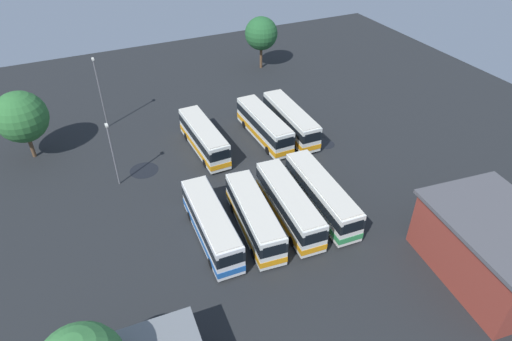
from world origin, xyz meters
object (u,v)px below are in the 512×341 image
(depot_building, at_px, (494,249))
(lamp_post_by_building, at_px, (113,152))
(bus_row1_slot1, at_px, (254,216))
(bus_row1_slot3, at_px, (321,194))
(bus_row0_slot3, at_px, (264,125))
(bus_row0_slot4, at_px, (291,120))
(bus_row1_slot0, at_px, (211,224))
(tree_northeast, at_px, (21,117))
(tree_northwest, at_px, (261,34))
(lamp_post_mid_lot, at_px, (100,91))
(bus_row0_slot1, at_px, (204,137))
(bus_row1_slot2, at_px, (289,204))

(depot_building, relative_size, lamp_post_by_building, 1.72)
(bus_row1_slot1, height_order, bus_row1_slot3, same)
(bus_row1_slot1, xyz_separation_m, depot_building, (13.06, 15.81, 1.02))
(bus_row0_slot3, bearing_deg, bus_row0_slot4, 87.09)
(bus_row1_slot0, distance_m, tree_northeast, 26.47)
(tree_northeast, bearing_deg, bus_row1_slot1, 38.94)
(bus_row0_slot4, height_order, bus_row1_slot3, same)
(bus_row0_slot4, distance_m, bus_row1_slot3, 15.14)
(tree_northwest, bearing_deg, bus_row0_slot3, -24.54)
(bus_row1_slot3, height_order, lamp_post_mid_lot, lamp_post_mid_lot)
(tree_northeast, bearing_deg, bus_row0_slot1, 68.46)
(bus_row0_slot1, bearing_deg, tree_northwest, 139.48)
(bus_row0_slot3, xyz_separation_m, bus_row1_slot2, (14.65, -4.42, 0.00))
(bus_row1_slot0, height_order, bus_row1_slot2, same)
(bus_row0_slot1, distance_m, bus_row1_slot2, 15.49)
(bus_row0_slot3, xyz_separation_m, bus_row0_slot4, (0.18, 3.63, 0.00))
(bus_row1_slot3, relative_size, lamp_post_mid_lot, 1.24)
(bus_row0_slot1, xyz_separation_m, bus_row1_slot3, (15.14, 6.98, 0.00))
(bus_row0_slot4, height_order, bus_row1_slot2, same)
(tree_northeast, bearing_deg, bus_row1_slot2, 44.45)
(bus_row1_slot2, relative_size, tree_northwest, 1.34)
(bus_row1_slot0, bearing_deg, tree_northwest, 148.06)
(bus_row0_slot4, distance_m, lamp_post_by_building, 22.23)
(bus_row0_slot4, relative_size, tree_northwest, 1.36)
(bus_row0_slot1, xyz_separation_m, bus_row1_slot0, (14.58, -4.46, 0.00))
(bus_row1_slot0, distance_m, bus_row1_slot2, 7.81)
(bus_row1_slot3, bearing_deg, bus_row1_slot1, -88.94)
(lamp_post_mid_lot, bearing_deg, bus_row0_slot4, 61.32)
(bus_row0_slot1, xyz_separation_m, depot_building, (28.34, 15.37, 1.02))
(bus_row1_slot1, xyz_separation_m, bus_row1_slot2, (-0.15, 3.77, 0.00))
(tree_northwest, xyz_separation_m, tree_northeast, (12.59, -35.88, -0.44))
(bus_row0_slot4, height_order, bus_row1_slot1, same)
(bus_row0_slot1, bearing_deg, lamp_post_by_building, -77.98)
(bus_row0_slot3, xyz_separation_m, lamp_post_by_building, (1.80, -18.43, 2.26))
(lamp_post_mid_lot, relative_size, tree_northeast, 1.14)
(bus_row1_slot1, relative_size, lamp_post_by_building, 1.44)
(bus_row0_slot1, bearing_deg, bus_row1_slot0, -17.00)
(bus_row1_slot2, distance_m, depot_building, 17.90)
(lamp_post_mid_lot, bearing_deg, bus_row1_slot1, 19.42)
(bus_row1_slot2, bearing_deg, bus_row0_slot4, 150.92)
(bus_row0_slot3, relative_size, tree_northeast, 1.34)
(bus_row0_slot1, distance_m, bus_row0_slot4, 11.40)
(bus_row0_slot3, xyz_separation_m, lamp_post_mid_lot, (-11.32, -17.40, 3.26))
(bus_row1_slot2, distance_m, lamp_post_by_building, 19.14)
(bus_row1_slot1, bearing_deg, tree_northwest, 153.56)
(bus_row1_slot2, xyz_separation_m, depot_building, (13.21, 12.04, 1.02))
(bus_row1_slot2, bearing_deg, depot_building, 42.34)
(bus_row0_slot1, distance_m, depot_building, 32.25)
(bus_row1_slot0, xyz_separation_m, lamp_post_by_building, (-12.31, -6.22, 2.26))
(bus_row0_slot4, height_order, lamp_post_mid_lot, lamp_post_mid_lot)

